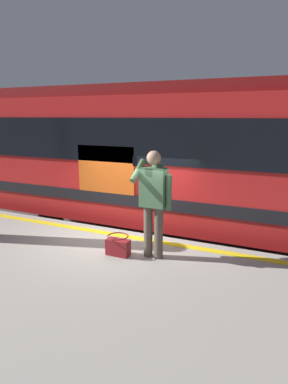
# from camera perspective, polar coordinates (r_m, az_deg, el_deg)

# --- Properties ---
(ground_plane) EXTENTS (23.81, 23.81, 0.00)m
(ground_plane) POSITION_cam_1_polar(r_m,az_deg,el_deg) (7.06, -2.40, -14.83)
(ground_plane) COLOR #4C4742
(platform) EXTENTS (13.61, 4.83, 1.06)m
(platform) POSITION_cam_1_polar(r_m,az_deg,el_deg) (5.07, -15.78, -20.62)
(platform) COLOR #9E998E
(platform) RESTS_ON ground
(safety_line) EXTENTS (13.34, 0.16, 0.01)m
(safety_line) POSITION_cam_1_polar(r_m,az_deg,el_deg) (6.38, -3.72, -7.48)
(safety_line) COLOR yellow
(safety_line) RESTS_ON platform
(track_rail_near) EXTENTS (17.70, 0.08, 0.16)m
(track_rail_near) POSITION_cam_1_polar(r_m,az_deg,el_deg) (8.02, 1.61, -10.63)
(track_rail_near) COLOR slate
(track_rail_near) RESTS_ON ground
(track_rail_far) EXTENTS (17.70, 0.08, 0.16)m
(track_rail_far) POSITION_cam_1_polar(r_m,az_deg,el_deg) (9.27, 5.11, -7.36)
(track_rail_far) COLOR slate
(track_rail_far) RESTS_ON ground
(train_carriage) EXTENTS (12.27, 3.07, 3.77)m
(train_carriage) POSITION_cam_1_polar(r_m,az_deg,el_deg) (7.68, 13.48, 6.12)
(train_carriage) COLOR red
(train_carriage) RESTS_ON ground
(passenger) EXTENTS (0.57, 0.55, 1.71)m
(passenger) POSITION_cam_1_polar(r_m,az_deg,el_deg) (5.17, 1.70, -0.66)
(passenger) COLOR brown
(passenger) RESTS_ON platform
(handbag) EXTENTS (0.39, 0.35, 0.34)m
(handbag) POSITION_cam_1_polar(r_m,az_deg,el_deg) (5.51, -4.47, -9.22)
(handbag) COLOR maroon
(handbag) RESTS_ON platform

